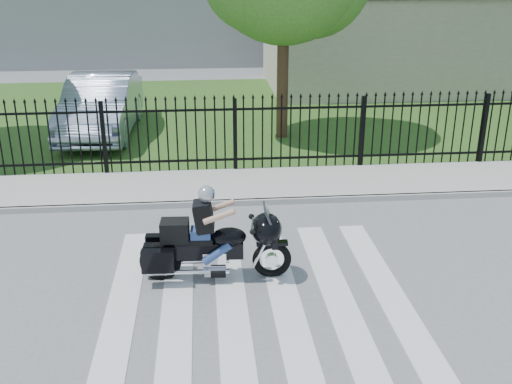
{
  "coord_description": "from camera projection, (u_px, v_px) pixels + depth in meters",
  "views": [
    {
      "loc": [
        -0.74,
        -7.42,
        4.71
      ],
      "look_at": [
        0.14,
        2.14,
        1.0
      ],
      "focal_mm": 42.0,
      "sensor_mm": 36.0,
      "label": 1
    }
  ],
  "objects": [
    {
      "name": "curb",
      "position": [
        241.0,
        202.0,
        12.35
      ],
      "size": [
        40.0,
        0.12,
        0.12
      ],
      "primitive_type": "cube",
      "color": "#ADAAA3",
      "rests_on": "ground"
    },
    {
      "name": "sidewalk",
      "position": [
        238.0,
        186.0,
        13.28
      ],
      "size": [
        40.0,
        2.0,
        0.12
      ],
      "primitive_type": "cube",
      "color": "#ADAAA3",
      "rests_on": "ground"
    },
    {
      "name": "grass_strip",
      "position": [
        225.0,
        113.0,
        19.8
      ],
      "size": [
        40.0,
        12.0,
        0.02
      ],
      "primitive_type": "cube",
      "color": "#2E521C",
      "rests_on": "ground"
    },
    {
      "name": "motorcycle_rider",
      "position": [
        211.0,
        240.0,
        9.31
      ],
      "size": [
        2.4,
        0.78,
        1.59
      ],
      "rotation": [
        0.0,
        0.0,
        -0.05
      ],
      "color": "black",
      "rests_on": "ground"
    },
    {
      "name": "iron_fence",
      "position": [
        235.0,
        137.0,
        13.9
      ],
      "size": [
        26.0,
        0.04,
        1.8
      ],
      "color": "black",
      "rests_on": "ground"
    },
    {
      "name": "ground",
      "position": [
        260.0,
        310.0,
        8.66
      ],
      "size": [
        120.0,
        120.0,
        0.0
      ],
      "primitive_type": "plane",
      "color": "slate",
      "rests_on": "ground"
    },
    {
      "name": "parked_car",
      "position": [
        101.0,
        105.0,
        17.12
      ],
      "size": [
        1.92,
        5.16,
        1.68
      ],
      "primitive_type": "imported",
      "rotation": [
        0.0,
        0.0,
        -0.03
      ],
      "color": "#939FB8",
      "rests_on": "grass_strip"
    },
    {
      "name": "building_low",
      "position": [
        398.0,
        42.0,
        23.48
      ],
      "size": [
        10.0,
        6.0,
        3.5
      ],
      "primitive_type": "cube",
      "color": "beige",
      "rests_on": "ground"
    },
    {
      "name": "crosswalk",
      "position": [
        260.0,
        309.0,
        8.65
      ],
      "size": [
        5.0,
        5.5,
        0.01
      ],
      "primitive_type": null,
      "color": "silver",
      "rests_on": "ground"
    }
  ]
}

